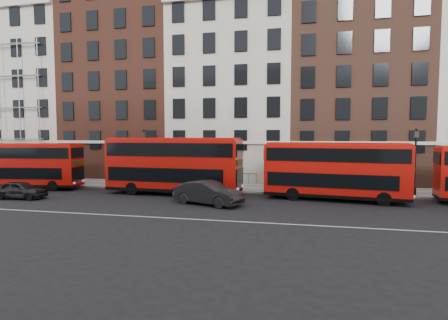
% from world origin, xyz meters
% --- Properties ---
extents(ground, '(120.00, 120.00, 0.00)m').
position_xyz_m(ground, '(0.00, 0.00, 0.00)').
color(ground, black).
rests_on(ground, ground).
extents(pavement, '(80.00, 5.00, 0.15)m').
position_xyz_m(pavement, '(0.00, 10.50, 0.07)').
color(pavement, slate).
rests_on(pavement, ground).
extents(kerb, '(80.00, 0.30, 0.16)m').
position_xyz_m(kerb, '(0.00, 8.00, 0.08)').
color(kerb, gray).
rests_on(kerb, ground).
extents(road_centre_line, '(70.00, 0.12, 0.01)m').
position_xyz_m(road_centre_line, '(0.00, -2.00, 0.01)').
color(road_centre_line, white).
rests_on(road_centre_line, ground).
extents(building_terrace, '(64.00, 11.95, 22.00)m').
position_xyz_m(building_terrace, '(-0.31, 17.88, 10.24)').
color(building_terrace, '#B8AF9F').
rests_on(building_terrace, ground).
extents(bus_a, '(10.19, 3.61, 4.19)m').
position_xyz_m(bus_a, '(-17.17, 5.97, 2.25)').
color(bus_a, red).
rests_on(bus_a, ground).
extents(bus_b, '(11.33, 3.25, 4.71)m').
position_xyz_m(bus_b, '(-2.92, 5.98, 2.53)').
color(bus_b, red).
rests_on(bus_b, ground).
extents(bus_c, '(10.58, 3.81, 4.35)m').
position_xyz_m(bus_c, '(9.86, 5.98, 2.33)').
color(bus_c, red).
rests_on(bus_c, ground).
extents(car_rear, '(4.14, 1.90, 1.38)m').
position_xyz_m(car_rear, '(-13.82, 1.63, 0.69)').
color(car_rear, '#232426').
rests_on(car_rear, ground).
extents(car_front, '(5.40, 3.41, 1.68)m').
position_xyz_m(car_front, '(0.98, 2.47, 0.84)').
color(car_front, black).
rests_on(car_front, ground).
extents(lamp_post_left, '(0.44, 0.44, 5.33)m').
position_xyz_m(lamp_post_left, '(-6.74, 8.70, 3.08)').
color(lamp_post_left, black).
rests_on(lamp_post_left, pavement).
extents(lamp_post_right, '(0.44, 0.44, 5.33)m').
position_xyz_m(lamp_post_right, '(16.21, 8.65, 3.08)').
color(lamp_post_right, black).
rests_on(lamp_post_right, pavement).
extents(iron_railings, '(6.60, 0.06, 1.00)m').
position_xyz_m(iron_railings, '(0.00, 12.70, 0.65)').
color(iron_railings, black).
rests_on(iron_railings, pavement).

